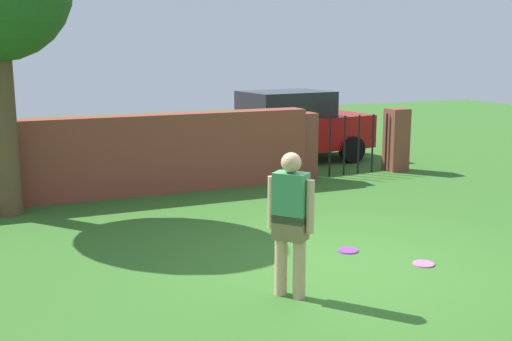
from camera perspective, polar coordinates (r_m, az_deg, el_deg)
name	(u,v)px	position (r m, az deg, el deg)	size (l,w,h in m)	color
ground_plane	(341,267)	(7.93, 7.88, -8.81)	(40.00, 40.00, 0.00)	#336623
brick_wall	(135,155)	(11.74, -11.17, 1.41)	(6.95, 0.50, 1.50)	brown
person	(291,218)	(6.70, 3.22, -4.43)	(0.40, 0.43, 1.62)	tan
fence_gate	(352,143)	(13.54, 8.86, 2.55)	(2.79, 0.44, 1.40)	brown
car	(286,127)	(14.82, 2.77, 4.04)	(4.36, 2.28, 1.72)	#A51111
frisbee_purple	(348,251)	(8.51, 8.51, -7.35)	(0.27, 0.27, 0.02)	purple
frisbee_pink	(423,264)	(8.21, 15.26, -8.35)	(0.27, 0.27, 0.02)	pink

